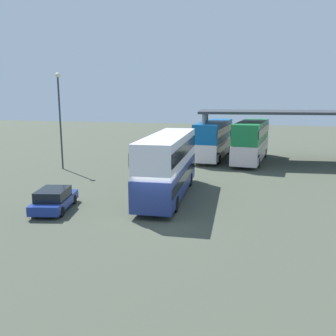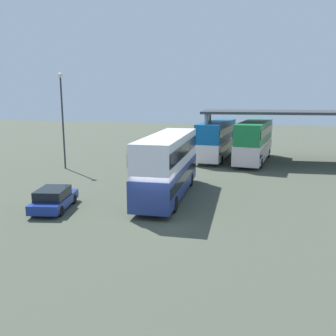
# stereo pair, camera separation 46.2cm
# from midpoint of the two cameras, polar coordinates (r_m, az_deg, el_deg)

# --- Properties ---
(ground_plane) EXTENTS (140.00, 140.00, 0.00)m
(ground_plane) POSITION_cam_midpoint_polar(r_m,az_deg,el_deg) (20.67, -2.44, -8.05)
(ground_plane) COLOR #454B3C
(double_decker_main) EXTENTS (2.93, 10.63, 4.26)m
(double_decker_main) POSITION_cam_midpoint_polar(r_m,az_deg,el_deg) (24.64, -0.53, 0.76)
(double_decker_main) COLOR navy
(double_decker_main) RESTS_ON ground_plane
(parked_hatchback) EXTENTS (2.57, 4.35, 1.35)m
(parked_hatchback) POSITION_cam_midpoint_polar(r_m,az_deg,el_deg) (23.16, -18.02, -4.72)
(parked_hatchback) COLOR navy
(parked_hatchback) RESTS_ON ground_plane
(double_decker_near_canopy) EXTENTS (3.24, 10.92, 4.07)m
(double_decker_near_canopy) POSITION_cam_midpoint_polar(r_m,az_deg,el_deg) (40.30, 6.92, 4.68)
(double_decker_near_canopy) COLOR silver
(double_decker_near_canopy) RESTS_ON ground_plane
(double_decker_mid_row) EXTENTS (3.71, 10.93, 4.21)m
(double_decker_mid_row) POSITION_cam_midpoint_polar(r_m,az_deg,el_deg) (39.03, 12.64, 4.38)
(double_decker_mid_row) COLOR silver
(double_decker_mid_row) RESTS_ON ground_plane
(depot_canopy) EXTENTS (21.49, 8.43, 5.29)m
(depot_canopy) POSITION_cam_midpoint_polar(r_m,az_deg,el_deg) (39.84, 20.06, 7.97)
(depot_canopy) COLOR #33353A
(depot_canopy) RESTS_ON ground_plane
(lamppost_tall) EXTENTS (0.44, 0.44, 8.87)m
(lamppost_tall) POSITION_cam_midpoint_polar(r_m,az_deg,el_deg) (35.34, -17.03, 8.64)
(lamppost_tall) COLOR #33353A
(lamppost_tall) RESTS_ON ground_plane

